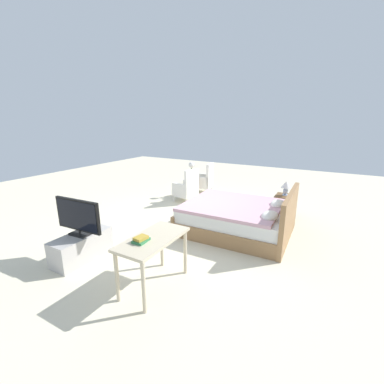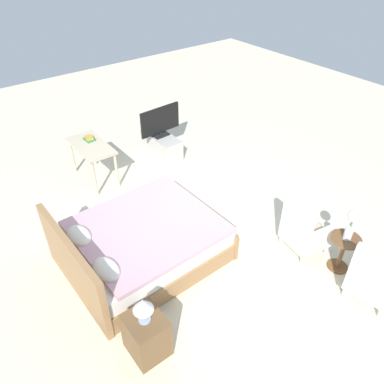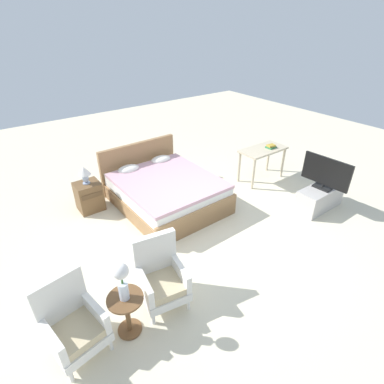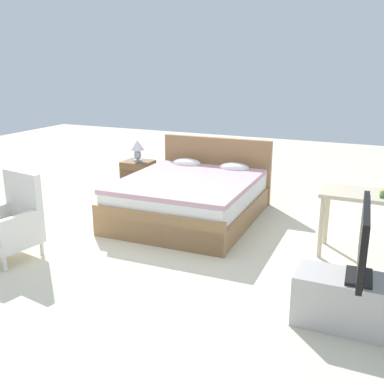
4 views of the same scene
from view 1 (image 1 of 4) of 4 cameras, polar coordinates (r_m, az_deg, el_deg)
ground_plane at (r=5.74m, az=-0.38°, el=-6.85°), size 16.00×16.00×0.00m
bed at (r=5.28m, az=10.29°, el=-5.66°), size 1.73×2.11×0.96m
armchair_by_window_left at (r=8.04m, az=2.76°, el=2.55°), size 0.62×0.62×0.92m
armchair_by_window_right at (r=7.11m, az=-1.13°, el=0.83°), size 0.62×0.62×0.92m
side_table at (r=7.65m, az=-0.11°, el=1.65°), size 0.40×0.40×0.55m
flower_vase at (r=7.55m, az=-0.11°, el=5.30°), size 0.17×0.17×0.48m
nightstand at (r=6.28m, az=19.73°, el=-3.11°), size 0.44×0.41×0.55m
table_lamp at (r=6.14m, az=20.15°, el=1.22°), size 0.22×0.22×0.33m
tv_stand at (r=4.62m, az=-23.26°, el=-11.11°), size 0.96×0.40×0.43m
tv_flatscreen at (r=4.42m, az=-24.02°, el=-5.02°), size 0.22×0.89×0.59m
vanity_desk at (r=3.48m, az=-8.62°, el=-11.55°), size 1.04×0.52×0.72m
book_stack at (r=3.34m, az=-11.29°, el=-10.29°), size 0.21×0.16×0.07m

